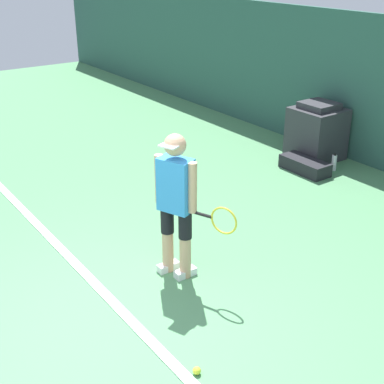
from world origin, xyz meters
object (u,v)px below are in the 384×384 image
Objects in this scene: covered_chair at (317,132)px; tennis_player at (177,201)px; tennis_ball at (197,371)px; water_bottle at (334,163)px; equipment_bag at (305,165)px.

tennis_player is at bearing -67.88° from covered_chair.
tennis_ball is 0.25× the size of water_bottle.
water_bottle is (0.56, -0.18, -0.31)m from covered_chair.
equipment_bag is at bearing 88.79° from tennis_player.
covered_chair is 1.17× the size of equipment_bag.
water_bottle is at bearing 83.36° from tennis_player.
tennis_ball is at bearing -57.24° from equipment_bag.
water_bottle reaches higher than tennis_ball.
equipment_bag is at bearing 122.76° from tennis_ball.
equipment_bag is (-2.53, 3.93, 0.07)m from tennis_ball.
covered_chair is at bearing 122.36° from tennis_ball.
covered_chair reaches higher than tennis_ball.
tennis_player is 3.82m from water_bottle.
tennis_player is at bearing -69.35° from equipment_bag.
water_bottle is (-2.30, 4.33, 0.09)m from tennis_ball.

